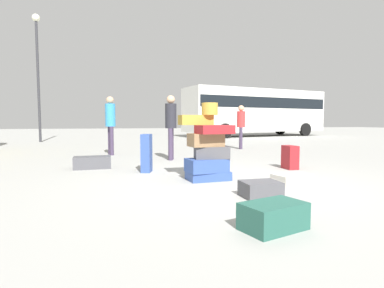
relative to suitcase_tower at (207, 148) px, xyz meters
The scene contains 13 objects.
ground_plane 0.72m from the suitcase_tower, 39.92° to the right, with size 80.00×80.00×0.00m, color #9E9E99.
suitcase_tower is the anchor object (origin of this frame).
suitcase_maroon_left_side 2.25m from the suitcase_tower, 19.29° to the left, with size 0.22×0.38×0.51m, color maroon.
suitcase_charcoal_right_side 1.46m from the suitcase_tower, 75.44° to the right, with size 0.51×0.40×0.21m, color #4C4C51.
suitcase_teal_white_trunk 2.57m from the suitcase_tower, 92.67° to the right, with size 0.61×0.37×0.26m, color #26594C.
suitcase_cream_foreground_near 1.50m from the suitcase_tower, 28.67° to the right, with size 0.61×0.36×0.17m, color beige.
suitcase_navy_foreground_far 1.46m from the suitcase_tower, 130.88° to the left, with size 0.18×0.31×0.77m, color #334F99.
suitcase_charcoal_upright_blue 2.81m from the suitcase_tower, 137.66° to the left, with size 0.78×0.42×0.26m, color #4C4C51.
person_bearded_onlooker 2.95m from the suitcase_tower, 92.22° to the left, with size 0.30×0.33×1.72m.
person_tourist_with_camera 6.28m from the suitcase_tower, 61.25° to the left, with size 0.30×0.32×1.62m.
person_passerby_in_red 4.86m from the suitcase_tower, 110.39° to the left, with size 0.30×0.33×1.78m.
parked_bus 16.33m from the suitcase_tower, 60.92° to the left, with size 10.49×4.51×3.15m.
lamp_post 13.00m from the suitcase_tower, 114.27° to the left, with size 0.36×0.36×6.20m.
Camera 1 is at (-1.92, -4.80, 1.03)m, focal length 28.52 mm.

